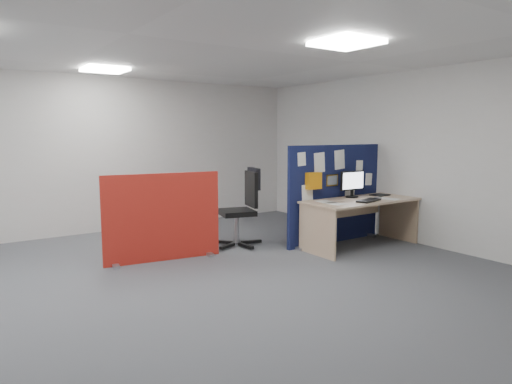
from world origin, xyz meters
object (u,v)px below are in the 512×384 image
navy_divider (334,194)px  main_desk (359,210)px  red_divider (163,218)px  office_chair (244,202)px  monitor_main (352,183)px

navy_divider → main_desk: (0.12, -0.41, -0.22)m
red_divider → office_chair: 1.38m
monitor_main → red_divider: 2.96m
main_desk → monitor_main: monitor_main is taller
main_desk → monitor_main: 0.45m
main_desk → navy_divider: bearing=106.0°
monitor_main → red_divider: red_divider is taller
office_chair → main_desk: bearing=-22.6°
main_desk → red_divider: size_ratio=1.16×
main_desk → office_chair: bearing=143.2°
monitor_main → office_chair: size_ratio=0.40×
navy_divider → red_divider: size_ratio=1.18×
monitor_main → red_divider: bearing=166.2°
main_desk → office_chair: 1.76m
monitor_main → navy_divider: bearing=130.5°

